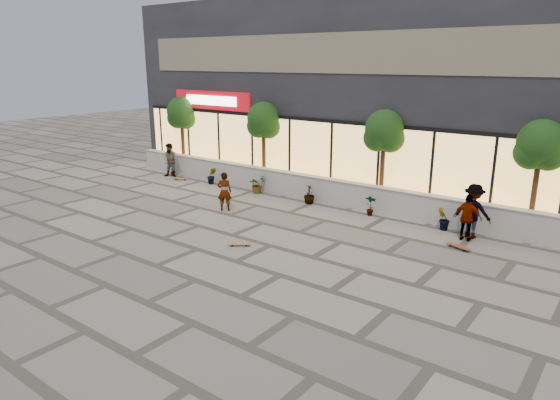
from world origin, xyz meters
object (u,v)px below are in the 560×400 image
Objects in this scene: skater_right_far at (473,211)px; skateboard_left at (180,179)px; skater_center at (224,192)px; tree_east at (540,148)px; tree_mideast at (384,133)px; skateboard_right_near at (458,246)px; skateboard_center at (239,244)px; tree_midwest at (264,122)px; skater_left at (171,160)px; skater_right_near at (467,218)px; tree_west at (181,115)px.

skater_right_far reaches higher than skateboard_left.
tree_east is at bearing 167.15° from skater_center.
skater_center is at bearing 18.15° from skater_right_far.
skateboard_right_near is at bearing -33.96° from tree_mideast.
skateboard_center is 0.83× the size of skateboard_right_near.
tree_midwest reaches higher than skater_left.
skater_right_near is 0.44m from skater_right_far.
tree_midwest is at bearing -7.64° from skater_left.
skater_left is at bearing -167.25° from skateboard_right_near.
tree_midwest reaches higher than skateboard_left.
tree_mideast is at bearing -173.68° from skater_center.
tree_west is 1.00× the size of tree_midwest.
tree_mideast is 5.32× the size of skateboard_left.
tree_east is 4.24m from skateboard_right_near.
skateboard_left is (1.47, -1.62, -2.91)m from tree_west.
skateboard_left is at bearing -3.31° from skater_right_near.
skateboard_right_near is (0.02, -1.31, -0.83)m from skater_right_far.
tree_east is 3.25m from skater_right_near.
tree_mideast reaches higher than skater_center.
tree_midwest is 5.23m from skateboard_left.
skater_left is 10.71m from skateboard_center.
skater_right_near is 7.46m from skateboard_center.
skater_right_near is (14.88, -0.41, -0.08)m from skater_left.
tree_mideast is 5.71× the size of skateboard_center.
skater_right_near is at bearing 160.03° from skater_center.
skater_right_far is at bearing 162.47° from skater_center.
tree_mideast is 10.57m from skateboard_left.
tree_midwest is at bearing 86.02° from skateboard_center.
skateboard_right_near is (8.72, 1.37, -0.69)m from skater_center.
tree_midwest is 8.50m from skateboard_center.
skateboard_left is (0.89, -0.22, -0.78)m from skater_left.
skater_right_near is 1.14m from skateboard_right_near.
tree_west is 16.02m from skateboard_right_near.
tree_east is at bearing -20.81° from skateboard_left.
tree_midwest and tree_mideast have the same top height.
skater_left is 14.88m from skater_right_near.
skater_right_near is at bearing -25.11° from skater_left.
tree_west is at bearing -172.14° from skateboard_right_near.
tree_west is 5.32× the size of skateboard_left.
skateboard_left is 0.89× the size of skateboard_right_near.
skateboard_right_near is (15.52, -2.71, -2.90)m from tree_west.
tree_west is 12.27m from skateboard_center.
tree_midwest is at bearing 180.00° from tree_mideast.
skater_center reaches higher than skateboard_center.
skater_left reaches higher than skateboard_center.
skater_right_far is 14.06m from skateboard_left.
tree_east reaches higher than skateboard_left.
tree_mideast is 7.48m from skateboard_center.
skateboard_left is at bearing 1.91° from skater_right_far.
skateboard_center is (-1.64, -6.69, -2.91)m from tree_mideast.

